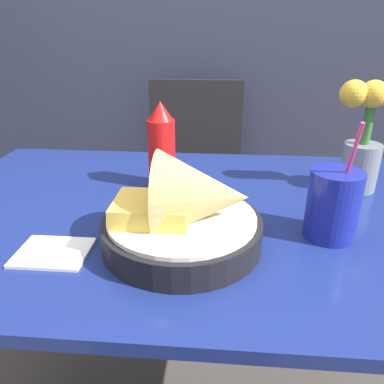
% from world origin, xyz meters
% --- Properties ---
extents(dining_table, '(1.25, 0.78, 0.73)m').
position_xyz_m(dining_table, '(0.00, 0.00, 0.63)').
color(dining_table, navy).
rests_on(dining_table, ground_plane).
extents(chair_far_window, '(0.40, 0.40, 0.89)m').
position_xyz_m(chair_far_window, '(-0.07, 0.79, 0.53)').
color(chair_far_window, black).
rests_on(chair_far_window, ground_plane).
extents(food_basket, '(0.29, 0.29, 0.18)m').
position_xyz_m(food_basket, '(-0.01, -0.15, 0.79)').
color(food_basket, black).
rests_on(food_basket, dining_table).
extents(ketchup_bottle, '(0.07, 0.07, 0.21)m').
position_xyz_m(ketchup_bottle, '(-0.10, 0.12, 0.83)').
color(ketchup_bottle, red).
rests_on(ketchup_bottle, dining_table).
extents(drink_cup, '(0.10, 0.10, 0.23)m').
position_xyz_m(drink_cup, '(0.26, -0.09, 0.79)').
color(drink_cup, '#192399').
rests_on(drink_cup, dining_table).
extents(flower_vase, '(0.15, 0.09, 0.26)m').
position_xyz_m(flower_vase, '(0.38, 0.15, 0.87)').
color(flower_vase, gray).
rests_on(flower_vase, dining_table).
extents(napkin, '(0.13, 0.10, 0.01)m').
position_xyz_m(napkin, '(-0.24, -0.20, 0.73)').
color(napkin, white).
rests_on(napkin, dining_table).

